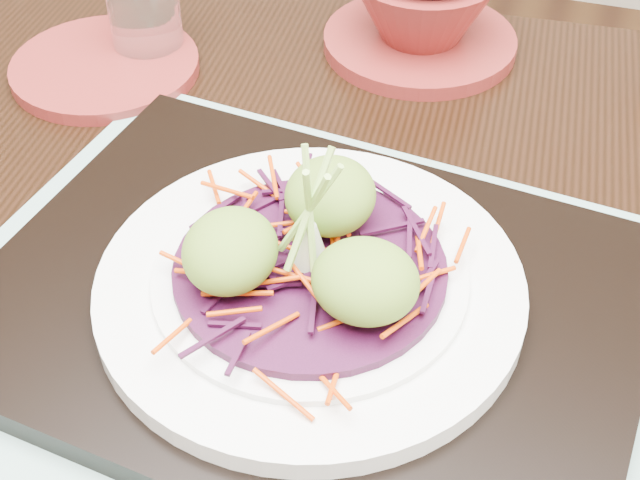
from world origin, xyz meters
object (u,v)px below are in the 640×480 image
(white_plate, at_px, (310,284))
(terracotta_bowl_set, at_px, (422,15))
(serving_tray, at_px, (310,304))
(terracotta_side_plate, at_px, (105,67))
(dining_table, at_px, (277,375))
(water_glass, at_px, (144,8))

(white_plate, xyz_separation_m, terracotta_bowl_set, (-0.01, 0.35, 0.00))
(serving_tray, bearing_deg, terracotta_bowl_set, 97.92)
(white_plate, xyz_separation_m, terracotta_side_plate, (-0.26, 0.22, -0.03))
(dining_table, height_order, serving_tray, serving_tray)
(serving_tray, distance_m, water_glass, 0.36)
(terracotta_side_plate, bearing_deg, white_plate, -40.19)
(terracotta_side_plate, xyz_separation_m, terracotta_bowl_set, (0.25, 0.12, 0.03))
(white_plate, xyz_separation_m, water_glass, (-0.24, 0.26, 0.01))
(dining_table, bearing_deg, serving_tray, -37.83)
(white_plate, height_order, terracotta_side_plate, white_plate)
(serving_tray, xyz_separation_m, white_plate, (0.00, -0.00, 0.02))
(serving_tray, bearing_deg, dining_table, 152.78)
(dining_table, xyz_separation_m, terracotta_bowl_set, (0.03, 0.32, 0.13))
(terracotta_side_plate, height_order, terracotta_bowl_set, terracotta_bowl_set)
(dining_table, distance_m, water_glass, 0.35)
(dining_table, bearing_deg, terracotta_bowl_set, 81.35)
(serving_tray, bearing_deg, white_plate, -83.55)
(water_glass, height_order, terracotta_bowl_set, water_glass)
(white_plate, distance_m, terracotta_bowl_set, 0.35)
(dining_table, height_order, water_glass, water_glass)
(dining_table, relative_size, terracotta_bowl_set, 5.53)
(white_plate, height_order, terracotta_bowl_set, terracotta_bowl_set)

